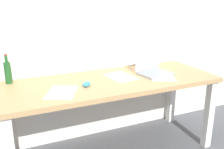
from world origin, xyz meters
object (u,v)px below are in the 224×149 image
(beer_bottle, at_px, (8,72))
(computer_mouse, at_px, (87,84))
(desk, at_px, (112,90))
(laptop_right, at_px, (153,69))

(beer_bottle, distance_m, computer_mouse, 0.68)
(desk, xyz_separation_m, beer_bottle, (-0.84, 0.27, 0.19))
(laptop_right, bearing_deg, beer_bottle, 168.92)
(beer_bottle, height_order, computer_mouse, beer_bottle)
(beer_bottle, bearing_deg, desk, -17.74)
(computer_mouse, bearing_deg, desk, 45.26)
(computer_mouse, bearing_deg, beer_bottle, -177.97)
(desk, distance_m, beer_bottle, 0.90)
(laptop_right, height_order, beer_bottle, beer_bottle)
(beer_bottle, bearing_deg, laptop_right, -11.08)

